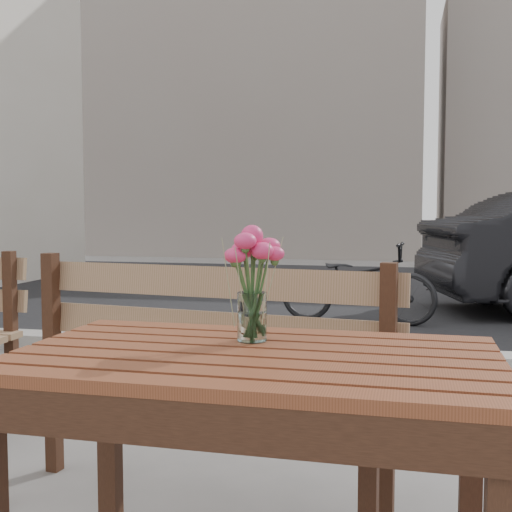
{
  "coord_description": "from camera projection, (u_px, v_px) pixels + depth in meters",
  "views": [
    {
      "loc": [
        0.56,
        -1.58,
        1.11
      ],
      "look_at": [
        0.16,
        0.17,
        0.98
      ],
      "focal_mm": 45.0,
      "sensor_mm": 36.0,
      "label": 1
    }
  ],
  "objects": [
    {
      "name": "main_table",
      "position": [
        254.0,
        400.0,
        1.63
      ],
      "size": [
        1.23,
        0.73,
        0.75
      ],
      "rotation": [
        0.0,
        0.0,
        -0.02
      ],
      "color": "brown",
      "rests_on": "ground"
    },
    {
      "name": "street",
      "position": [
        344.0,
        313.0,
        6.66
      ],
      "size": [
        30.0,
        8.12,
        0.12
      ],
      "color": "black",
      "rests_on": "ground"
    },
    {
      "name": "main_vase",
      "position": [
        252.0,
        269.0,
        1.75
      ],
      "size": [
        0.17,
        0.17,
        0.32
      ],
      "color": "white",
      "rests_on": "main_table"
    },
    {
      "name": "main_bench",
      "position": [
        194.0,
        354.0,
        2.38
      ],
      "size": [
        1.58,
        0.64,
        0.95
      ],
      "rotation": [
        0.0,
        0.0,
        -0.13
      ],
      "color": "olive",
      "rests_on": "ground"
    },
    {
      "name": "bicycle",
      "position": [
        357.0,
        283.0,
        6.24
      ],
      "size": [
        1.56,
        0.67,
        0.8
      ],
      "primitive_type": "imported",
      "rotation": [
        0.0,
        0.0,
        1.48
      ],
      "color": "black",
      "rests_on": "ground"
    },
    {
      "name": "backdrop_buildings",
      "position": [
        386.0,
        106.0,
        15.44
      ],
      "size": [
        15.5,
        4.0,
        8.0
      ],
      "color": "gray",
      "rests_on": "ground"
    }
  ]
}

